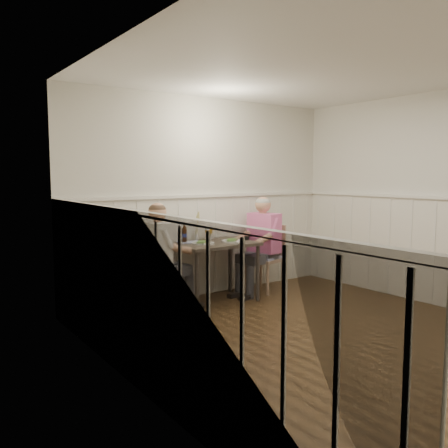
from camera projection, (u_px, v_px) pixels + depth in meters
name	position (u px, v px, depth m)	size (l,w,h in m)	color
ground_plane	(332.00, 340.00, 4.60)	(4.50, 4.50, 0.00)	#432E19
room_shell	(336.00, 183.00, 4.44)	(4.04, 4.54, 2.60)	silver
wainscot	(285.00, 260.00, 5.09)	(4.00, 4.49, 1.34)	silver
dining_table	(215.00, 250.00, 5.95)	(1.01, 0.70, 0.75)	#484238
chair_right	(267.00, 255.00, 6.52)	(0.53, 0.53, 0.91)	tan
chair_left	(154.00, 270.00, 5.57)	(0.46, 0.46, 0.88)	tan
man_in_pink	(262.00, 252.00, 6.40)	(0.67, 0.48, 1.33)	#3F3F47
diner_cream	(159.00, 266.00, 5.46)	(0.60, 0.42, 1.30)	#3F3F47
plate_man	(233.00, 240.00, 5.97)	(0.29, 0.29, 0.07)	white
plate_diner	(203.00, 242.00, 5.79)	(0.28, 0.28, 0.07)	white
beer_glass_a	(210.00, 230.00, 6.20)	(0.07, 0.07, 0.18)	silver
beer_glass_b	(207.00, 232.00, 6.10)	(0.07, 0.07, 0.16)	silver
beer_bottle	(184.00, 234.00, 5.94)	(0.06, 0.06, 0.23)	black
rolled_napkin	(238.00, 242.00, 5.80)	(0.17, 0.17, 0.04)	white
grass_vase	(197.00, 227.00, 6.11)	(0.04, 0.04, 0.39)	silver
gingham_mat	(189.00, 242.00, 5.94)	(0.35, 0.31, 0.01)	#5361B8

